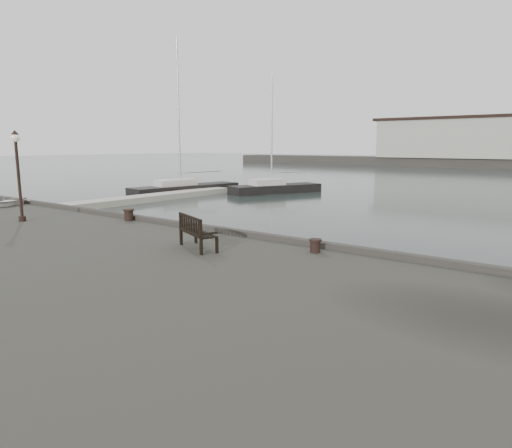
% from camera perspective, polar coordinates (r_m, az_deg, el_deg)
% --- Properties ---
extents(ground, '(400.00, 400.00, 0.00)m').
position_cam_1_polar(ground, '(16.57, -3.10, -6.40)').
color(ground, black).
rests_on(ground, ground).
extents(pontoon, '(2.00, 24.00, 0.50)m').
position_cam_1_polar(pontoon, '(37.77, -16.66, 2.74)').
color(pontoon, '#9F9E93').
rests_on(pontoon, ground).
extents(breakwater, '(140.00, 9.50, 12.20)m').
position_cam_1_polar(breakwater, '(105.19, 29.31, 8.39)').
color(breakwater, '#383530').
rests_on(breakwater, ground).
extents(bench, '(1.80, 1.21, 0.98)m').
position_cam_1_polar(bench, '(13.76, -7.34, -1.80)').
color(bench, black).
rests_on(bench, quay).
extents(bollard_left, '(0.55, 0.55, 0.48)m').
position_cam_1_polar(bollard_left, '(19.49, -15.61, 1.11)').
color(bollard_left, black).
rests_on(bollard_left, quay).
extents(bollard_right, '(0.47, 0.47, 0.39)m').
position_cam_1_polar(bollard_right, '(13.30, 7.41, -2.72)').
color(bollard_right, black).
rests_on(bollard_right, quay).
extents(lamp_post, '(0.37, 0.37, 3.66)m').
position_cam_1_polar(lamp_post, '(20.77, -27.66, 6.73)').
color(lamp_post, black).
rests_on(lamp_post, quay).
extents(dinghy, '(2.68, 2.77, 0.47)m').
position_cam_1_polar(dinghy, '(26.79, -28.36, 2.56)').
color(dinghy, beige).
rests_on(dinghy, quay).
extents(yacht_b, '(4.39, 11.81, 15.05)m').
position_cam_1_polar(yacht_b, '(45.34, -8.76, 4.15)').
color(yacht_b, black).
rests_on(yacht_b, ground).
extents(yacht_d, '(6.08, 9.60, 11.83)m').
position_cam_1_polar(yacht_d, '(45.22, 2.45, 4.22)').
color(yacht_d, black).
rests_on(yacht_d, ground).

